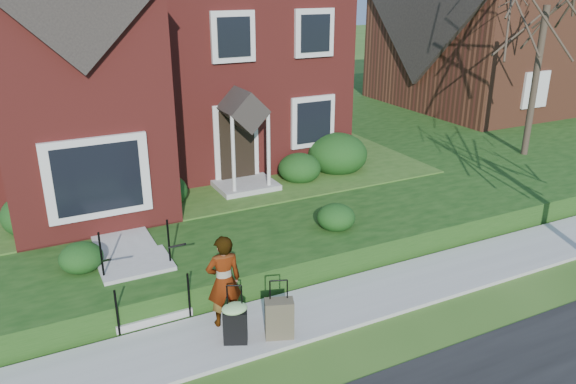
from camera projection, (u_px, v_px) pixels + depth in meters
ground at (299, 317)px, 10.61m from camera, size 120.00×120.00×0.00m
sidewalk at (299, 316)px, 10.60m from camera, size 60.00×1.60×0.08m
terrace at (258, 139)px, 21.29m from camera, size 44.00×20.00×0.60m
walkway at (110, 217)px, 13.50m from camera, size 1.20×6.00×0.06m
main_house at (143, 5)px, 16.67m from camera, size 10.40×10.20×9.40m
front_steps at (141, 282)px, 10.93m from camera, size 1.40×2.02×1.50m
foundation_shrubs at (240, 175)px, 14.89m from camera, size 10.04×4.92×1.25m
woman at (224, 281)px, 9.99m from camera, size 0.67×0.47×1.76m
suitcase_black at (235, 321)px, 9.62m from camera, size 0.57×0.53×1.09m
suitcase_olive at (279, 318)px, 9.80m from camera, size 0.57×0.44×1.08m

